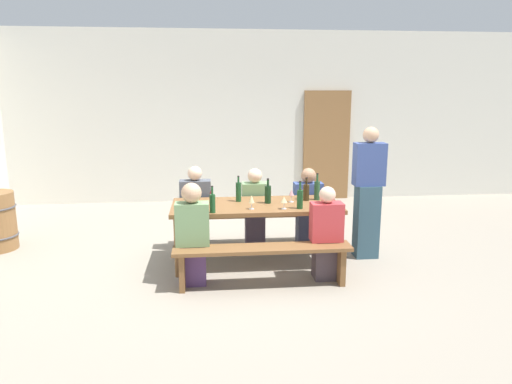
{
  "coord_description": "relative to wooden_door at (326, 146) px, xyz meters",
  "views": [
    {
      "loc": [
        -0.56,
        -5.56,
        2.11
      ],
      "look_at": [
        0.0,
        0.0,
        0.9
      ],
      "focal_mm": 33.12,
      "sensor_mm": 36.0,
      "label": 1
    }
  ],
  "objects": [
    {
      "name": "wine_bottle_5",
      "position": [
        -1.23,
        -3.67,
        -0.18
      ],
      "size": [
        0.07,
        0.07,
        0.33
      ],
      "color": "#194723",
      "rests_on": "tasting_table"
    },
    {
      "name": "wine_glass_1",
      "position": [
        -2.26,
        -3.29,
        -0.18
      ],
      "size": [
        0.06,
        0.06,
        0.17
      ],
      "color": "silver",
      "rests_on": "tasting_table"
    },
    {
      "name": "wine_glass_0",
      "position": [
        -1.79,
        -3.65,
        -0.19
      ],
      "size": [
        0.07,
        0.07,
        0.17
      ],
      "color": "silver",
      "rests_on": "tasting_table"
    },
    {
      "name": "wooden_door",
      "position": [
        0.0,
        0.0,
        0.0
      ],
      "size": [
        0.9,
        0.06,
        2.1
      ],
      "primitive_type": "cube",
      "color": "olive",
      "rests_on": "ground"
    },
    {
      "name": "wine_bottle_3",
      "position": [
        -1.92,
        -3.24,
        -0.17
      ],
      "size": [
        0.07,
        0.07,
        0.32
      ],
      "color": "#194723",
      "rests_on": "tasting_table"
    },
    {
      "name": "wine_bottle_1",
      "position": [
        -2.25,
        -3.76,
        -0.19
      ],
      "size": [
        0.07,
        0.07,
        0.31
      ],
      "color": "#194723",
      "rests_on": "tasting_table"
    },
    {
      "name": "seated_guest_near_0",
      "position": [
        -2.47,
        -3.98,
        -0.5
      ],
      "size": [
        0.37,
        0.24,
        1.14
      ],
      "rotation": [
        0.0,
        0.0,
        1.57
      ],
      "color": "#533666",
      "rests_on": "ground"
    },
    {
      "name": "wine_bottle_0",
      "position": [
        -1.57,
        -3.37,
        -0.18
      ],
      "size": [
        0.08,
        0.08,
        0.31
      ],
      "color": "#143319",
      "rests_on": "tasting_table"
    },
    {
      "name": "tasting_table",
      "position": [
        -1.72,
        -3.4,
        -0.38
      ],
      "size": [
        2.04,
        0.86,
        0.75
      ],
      "color": "brown",
      "rests_on": "ground"
    },
    {
      "name": "wine_glass_4",
      "position": [
        -1.12,
        -3.18,
        -0.18
      ],
      "size": [
        0.07,
        0.07,
        0.16
      ],
      "color": "silver",
      "rests_on": "tasting_table"
    },
    {
      "name": "wine_glass_2",
      "position": [
        -1.42,
        -3.68,
        -0.19
      ],
      "size": [
        0.08,
        0.08,
        0.15
      ],
      "color": "silver",
      "rests_on": "tasting_table"
    },
    {
      "name": "seated_guest_near_1",
      "position": [
        -0.98,
        -3.98,
        -0.55
      ],
      "size": [
        0.36,
        0.24,
        1.07
      ],
      "rotation": [
        0.0,
        0.0,
        1.57
      ],
      "color": "#483A41",
      "rests_on": "ground"
    },
    {
      "name": "ground_plane",
      "position": [
        -1.72,
        -3.4,
        -1.05
      ],
      "size": [
        24.0,
        24.0,
        0.0
      ],
      "primitive_type": "plane",
      "color": "gray"
    },
    {
      "name": "bench_far",
      "position": [
        -1.72,
        -2.67,
        -0.7
      ],
      "size": [
        1.94,
        0.3,
        0.45
      ],
      "color": "brown",
      "rests_on": "ground"
    },
    {
      "name": "wine_bottle_4",
      "position": [
        -1.07,
        -3.27,
        -0.19
      ],
      "size": [
        0.08,
        0.08,
        0.29
      ],
      "color": "#332814",
      "rests_on": "tasting_table"
    },
    {
      "name": "bench_near",
      "position": [
        -1.72,
        -4.13,
        -0.7
      ],
      "size": [
        1.94,
        0.3,
        0.45
      ],
      "color": "brown",
      "rests_on": "ground"
    },
    {
      "name": "standing_host",
      "position": [
        -0.29,
        -3.33,
        -0.24
      ],
      "size": [
        0.38,
        0.24,
        1.67
      ],
      "rotation": [
        0.0,
        0.0,
        3.14
      ],
      "color": "#325263",
      "rests_on": "ground"
    },
    {
      "name": "seated_guest_far_2",
      "position": [
        -0.95,
        -2.82,
        -0.54
      ],
      "size": [
        0.39,
        0.24,
        1.09
      ],
      "rotation": [
        0.0,
        0.0,
        -1.57
      ],
      "color": "#393D59",
      "rests_on": "ground"
    },
    {
      "name": "back_wall",
      "position": [
        -1.72,
        0.14,
        0.55
      ],
      "size": [
        14.0,
        0.2,
        3.2
      ],
      "primitive_type": "cube",
      "color": "silver",
      "rests_on": "ground"
    },
    {
      "name": "wine_bottle_2",
      "position": [
        -0.93,
        -3.25,
        -0.17
      ],
      "size": [
        0.07,
        0.07,
        0.34
      ],
      "color": "#234C2D",
      "rests_on": "tasting_table"
    },
    {
      "name": "wine_glass_3",
      "position": [
        -1.27,
        -3.34,
        -0.19
      ],
      "size": [
        0.06,
        0.06,
        0.16
      ],
      "color": "silver",
      "rests_on": "tasting_table"
    },
    {
      "name": "seated_guest_far_0",
      "position": [
        -2.46,
        -2.82,
        -0.52
      ],
      "size": [
        0.41,
        0.24,
        1.14
      ],
      "rotation": [
        0.0,
        0.0,
        -1.57
      ],
      "color": "#294759",
      "rests_on": "ground"
    },
    {
      "name": "seated_guest_far_1",
      "position": [
        -1.67,
        -2.82,
        -0.53
      ],
      "size": [
        0.35,
        0.24,
        1.09
      ],
      "rotation": [
        0.0,
        0.0,
        -1.57
      ],
      "color": "#493D4F",
      "rests_on": "ground"
    }
  ]
}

